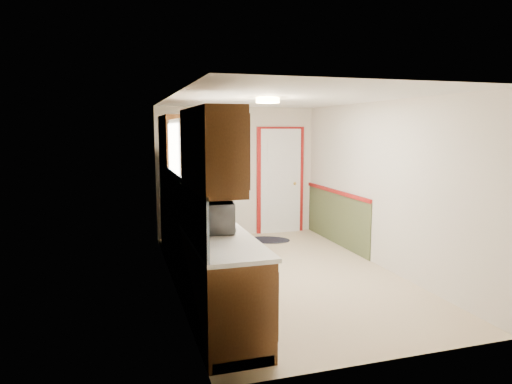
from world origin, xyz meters
TOP-DOWN VIEW (x-y plane):
  - room_shell at (0.00, 0.00)m, footprint 3.20×5.20m
  - kitchen_run at (-1.24, -0.29)m, footprint 0.63×4.00m
  - back_wall_trim at (0.99, 2.21)m, footprint 1.12×2.30m
  - ceiling_fixture at (-0.30, -0.20)m, footprint 0.30×0.30m
  - microwave at (-1.20, -1.10)m, footprint 0.35×0.59m
  - refrigerator at (-1.02, 2.03)m, footprint 0.76×0.74m
  - rug at (0.41, 1.90)m, footprint 0.93×0.79m
  - cooktop at (-1.19, 1.28)m, footprint 0.48×0.57m

SIDE VIEW (x-z plane):
  - rug at x=0.41m, z-range 0.00..0.01m
  - kitchen_run at x=-1.24m, z-range -0.29..1.91m
  - refrigerator at x=-1.02m, z-range 0.00..1.70m
  - back_wall_trim at x=0.99m, z-range -0.15..1.93m
  - cooktop at x=-1.19m, z-range 0.94..0.96m
  - microwave at x=-1.20m, z-range 0.94..1.33m
  - room_shell at x=0.00m, z-range -0.06..2.46m
  - ceiling_fixture at x=-0.30m, z-range 2.33..2.39m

